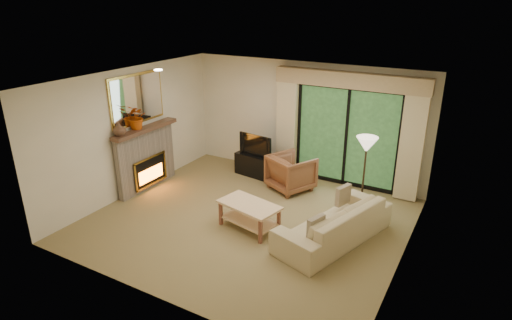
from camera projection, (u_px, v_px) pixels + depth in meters
The scene contains 22 objects.
floor at pixel (248, 220), 7.96m from camera, with size 5.50×5.50×0.00m, color olive.
ceiling at pixel (247, 81), 7.02m from camera, with size 5.50×5.50×0.00m, color white.
wall_back at pixel (305, 121), 9.52m from camera, with size 5.00×5.00×0.00m, color beige.
wall_front at pixel (148, 214), 5.46m from camera, with size 5.00×5.00×0.00m, color beige.
wall_left at pixel (132, 132), 8.75m from camera, with size 5.00×5.00×0.00m, color beige.
wall_right at pixel (410, 187), 6.23m from camera, with size 5.00×5.00×0.00m, color beige.
fireplace at pixel (146, 158), 9.08m from camera, with size 0.24×1.70×1.37m, color slate, non-canonical shape.
mirror at pixel (137, 99), 8.66m from camera, with size 0.07×1.45×1.02m, color gold, non-canonical shape.
sliding_door at pixel (347, 137), 9.09m from camera, with size 2.26×0.10×2.16m, color black, non-canonical shape.
curtain_left at pixel (287, 125), 9.59m from camera, with size 0.45×0.18×2.35m, color beige.
curtain_right at pixel (412, 144), 8.35m from camera, with size 0.45×0.18×2.35m, color beige.
cornice at pixel (350, 80), 8.58m from camera, with size 3.20×0.24×0.32m, color tan.
media_console at pixel (257, 165), 9.86m from camera, with size 1.01×0.45×0.51m, color black.
tv at pixel (258, 144), 9.68m from camera, with size 0.87×0.11×0.50m, color black.
armchair at pixel (291, 172), 9.10m from camera, with size 0.82×0.85×0.77m, color brown.
sofa at pixel (334, 222), 7.21m from camera, with size 2.26×0.88×0.66m, color tan.
pillow_near at pixel (316, 227), 6.64m from camera, with size 0.09×0.35×0.35m, color #4E3E27.
pillow_far at pixel (343, 195), 7.70m from camera, with size 0.09×0.35×0.35m, color #4E3E27.
coffee_table at pixel (249, 216), 7.60m from camera, with size 1.09×0.60×0.49m, color #F1BC87, non-canonical shape.
floor_lamp at pixel (364, 175), 8.05m from camera, with size 0.40×0.40×1.50m, color #FCE5C8, non-canonical shape.
vase at pixel (119, 129), 8.24m from camera, with size 0.25×0.25×0.26m, color #4D3223.
branches at pixel (137, 117), 8.59m from camera, with size 0.45×0.39×0.50m, color #A84009.
Camera 1 is at (3.59, -6.04, 3.92)m, focal length 30.00 mm.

